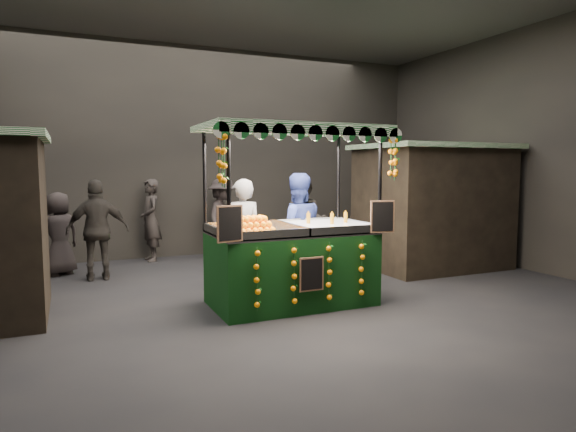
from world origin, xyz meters
name	(u,v)px	position (x,y,z in m)	size (l,w,h in m)	color
ground	(265,307)	(0.00, 0.00, 0.00)	(12.00, 12.00, 0.00)	black
market_hall	(264,80)	(0.00, 0.00, 3.38)	(12.10, 10.10, 5.05)	black
neighbour_stall_right	(432,206)	(4.40, 1.50, 1.31)	(3.00, 2.20, 2.60)	black
juice_stall	(293,250)	(0.45, -0.03, 0.85)	(2.83, 1.66, 2.74)	black
vendor_grey	(242,235)	(0.01, 1.10, 0.96)	(0.72, 0.49, 1.93)	slate
vendor_blue	(297,231)	(0.96, 0.94, 1.01)	(1.12, 0.95, 2.02)	navy
shopper_0	(21,245)	(-3.40, 1.94, 0.89)	(0.73, 0.57, 1.77)	#2C2724
shopper_1	(305,222)	(1.88, 2.50, 0.96)	(1.19, 1.16, 1.93)	#292521
shopper_2	(98,230)	(-2.20, 3.00, 0.95)	(1.13, 0.50, 1.90)	#292521
shopper_3	(223,218)	(0.59, 4.26, 0.94)	(1.25, 1.40, 1.89)	#2A2322
shopper_4	(59,234)	(-2.88, 3.78, 0.82)	(0.96, 0.85, 1.64)	#292321
shopper_5	(390,219)	(4.50, 3.13, 0.87)	(1.14, 1.67, 1.73)	black
shopper_6	(151,220)	(-0.99, 4.60, 0.93)	(0.51, 0.72, 1.86)	#2C2624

